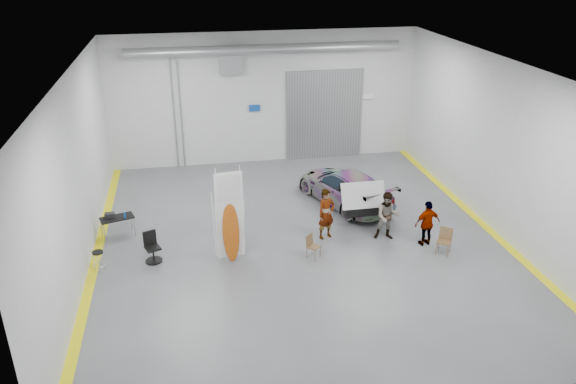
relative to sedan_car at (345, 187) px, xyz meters
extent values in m
plane|color=#55575C|center=(-2.34, -2.71, -0.68)|extent=(16.00, 16.00, 0.00)
cube|color=silver|center=(-9.34, -2.71, 2.32)|extent=(0.02, 16.00, 6.00)
cube|color=silver|center=(4.66, -2.71, 2.32)|extent=(0.02, 16.00, 6.00)
cube|color=silver|center=(-2.34, 5.29, 2.32)|extent=(14.00, 0.02, 6.00)
cube|color=silver|center=(-2.34, -10.71, 2.32)|extent=(14.00, 0.02, 6.00)
cube|color=white|center=(-2.34, -2.71, 5.32)|extent=(14.00, 16.00, 0.02)
cube|color=#94959C|center=(0.46, 5.21, 1.42)|extent=(3.60, 0.12, 4.20)
cube|color=gray|center=(-3.84, 5.21, 4.12)|extent=(1.00, 0.50, 1.20)
cylinder|color=gray|center=(-2.34, 4.69, 4.62)|extent=(11.90, 0.44, 0.44)
cube|color=#124499|center=(-2.84, 5.21, 1.92)|extent=(0.50, 0.04, 0.30)
cube|color=white|center=(2.46, 5.21, 2.22)|extent=(0.70, 0.04, 0.25)
cylinder|color=gray|center=(-6.14, 5.21, 1.82)|extent=(0.08, 0.08, 5.00)
cylinder|color=gray|center=(-6.44, 5.21, 1.82)|extent=(0.08, 0.08, 5.00)
cube|color=yellow|center=(-9.19, -2.71, -0.67)|extent=(0.30, 16.00, 0.01)
cube|color=yellow|center=(4.51, -2.71, -0.67)|extent=(0.30, 16.00, 0.01)
imported|color=silver|center=(0.00, 0.00, 0.00)|extent=(3.42, 5.06, 1.36)
imported|color=#8F724E|center=(-1.43, -2.64, 0.23)|extent=(0.78, 0.65, 1.83)
imported|color=slate|center=(0.63, -3.12, 0.19)|extent=(0.98, 0.83, 1.75)
imported|color=#9B6033|center=(1.81, -3.78, 0.13)|extent=(0.99, 0.52, 1.62)
cube|color=white|center=(-4.85, -3.52, 0.41)|extent=(0.92, 0.15, 1.95)
ellipsoid|color=orange|center=(-4.85, -3.61, 0.35)|extent=(0.57, 0.32, 2.06)
cube|color=white|center=(-4.85, -3.54, 1.87)|extent=(0.89, 0.15, 1.03)
cylinder|color=white|center=(-5.23, -3.52, 0.95)|extent=(0.03, 0.03, 3.25)
cylinder|color=white|center=(-4.47, -3.52, 0.95)|extent=(0.03, 0.03, 3.25)
cube|color=brown|center=(-2.16, -3.91, -0.28)|extent=(0.52, 0.52, 0.04)
cube|color=brown|center=(-2.16, -3.74, -0.07)|extent=(0.32, 0.32, 0.36)
cube|color=brown|center=(2.12, -4.50, -0.22)|extent=(0.59, 0.59, 0.04)
cube|color=brown|center=(2.12, -4.30, 0.02)|extent=(0.39, 0.33, 0.41)
cylinder|color=black|center=(-8.97, -3.48, -0.01)|extent=(0.34, 0.34, 0.05)
torus|color=silver|center=(-8.97, -3.48, -0.46)|extent=(0.36, 0.36, 0.02)
cylinder|color=gray|center=(-9.10, -1.41, -0.34)|extent=(0.03, 0.03, 0.68)
cylinder|color=gray|center=(-8.06, -1.41, -0.34)|extent=(0.03, 0.03, 0.68)
cylinder|color=gray|center=(-9.10, -0.94, -0.34)|extent=(0.03, 0.03, 0.68)
cylinder|color=gray|center=(-8.06, -0.94, -0.34)|extent=(0.03, 0.03, 0.68)
cube|color=black|center=(-8.58, -1.18, 0.02)|extent=(1.25, 0.88, 0.04)
cylinder|color=#17478B|center=(-8.29, -1.27, 0.14)|extent=(0.08, 0.08, 0.21)
cube|color=black|center=(-8.81, -1.13, 0.12)|extent=(0.33, 0.21, 0.17)
cylinder|color=black|center=(-7.31, -3.22, -0.64)|extent=(0.54, 0.54, 0.04)
cylinder|color=black|center=(-7.31, -3.22, -0.41)|extent=(0.06, 0.06, 0.47)
cube|color=black|center=(-7.31, -3.22, -0.18)|extent=(0.58, 0.58, 0.07)
cube|color=black|center=(-7.31, -3.01, 0.12)|extent=(0.42, 0.21, 0.48)
cube|color=silver|center=(0.00, -2.09, 0.70)|extent=(1.59, 0.96, 0.04)
camera|label=1|loc=(-5.95, -19.48, 8.79)|focal=35.00mm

